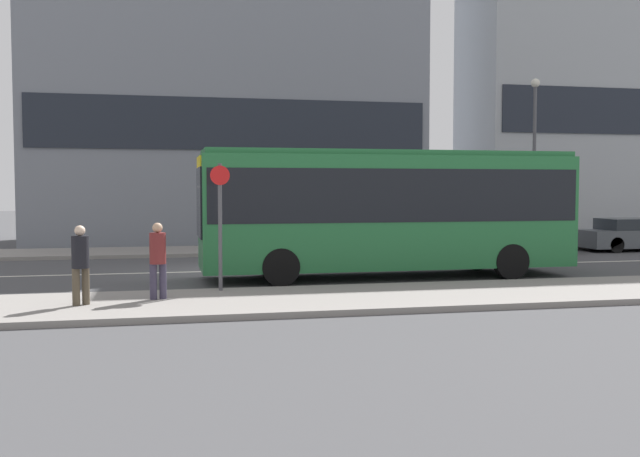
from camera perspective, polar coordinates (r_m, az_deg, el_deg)
ground_plane at (r=21.35m, az=-7.79°, el=-3.40°), size 120.00×120.00×0.00m
sidewalk_near at (r=15.17m, az=-5.90°, el=-5.87°), size 44.00×3.50×0.13m
sidewalk_far at (r=27.54m, az=-8.83°, el=-1.78°), size 44.00×3.50×0.13m
lane_centerline at (r=21.35m, az=-7.79°, el=-3.39°), size 41.80×0.16×0.01m
apartment_block_left_tower at (r=34.73m, az=-7.46°, el=14.80°), size 17.65×6.59×18.86m
apartment_block_right_tower at (r=41.36m, az=23.01°, el=15.16°), size 16.41×4.99×22.36m
city_bus at (r=19.67m, az=5.38°, el=1.85°), size 10.22×2.47×3.47m
parked_car_0 at (r=27.63m, az=15.37°, el=-0.69°), size 4.01×1.84×1.29m
parked_car_1 at (r=30.73m, az=23.90°, el=-0.48°), size 4.60×1.76×1.27m
pedestrian_near_stop at (r=14.97m, az=-18.62°, el=-2.42°), size 0.34×0.34×1.60m
pedestrian_down_pavement at (r=15.32m, az=-12.85°, el=-2.17°), size 0.35×0.34×1.61m
bus_stop_sign at (r=16.30m, az=-8.00°, el=0.92°), size 0.44×0.12×2.89m
street_lamp at (r=30.45m, az=16.78°, el=6.52°), size 0.36×0.36×6.76m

